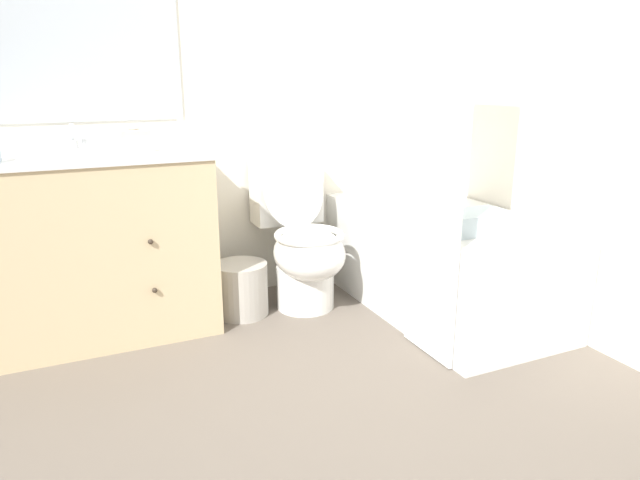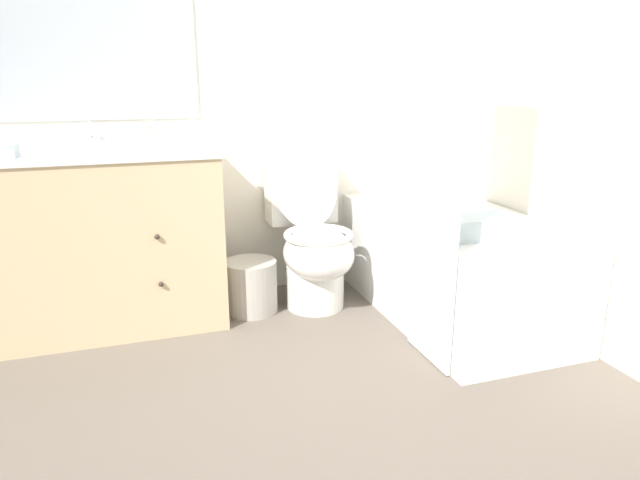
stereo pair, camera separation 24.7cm
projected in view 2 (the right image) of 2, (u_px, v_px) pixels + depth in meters
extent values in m
plane|color=#6B6056|center=(340.00, 451.00, 1.92)|extent=(14.00, 14.00, 0.00)
cube|color=white|center=(236.00, 69.00, 3.04)|extent=(8.00, 0.05, 2.50)
cube|color=#B2BCC6|center=(79.00, 21.00, 2.72)|extent=(1.08, 0.01, 0.93)
cube|color=white|center=(550.00, 68.00, 2.71)|extent=(0.05, 2.58, 2.50)
cube|color=beige|center=(101.00, 244.00, 2.78)|extent=(1.14, 0.52, 0.85)
cube|color=white|center=(91.00, 153.00, 2.65)|extent=(1.16, 0.54, 0.03)
cylinder|color=white|center=(92.00, 162.00, 2.67)|extent=(0.31, 0.31, 0.10)
sphere|color=#382D23|center=(157.00, 237.00, 2.59)|extent=(0.02, 0.02, 0.02)
sphere|color=#382D23|center=(161.00, 284.00, 2.65)|extent=(0.02, 0.02, 0.02)
cylinder|color=silver|center=(92.00, 141.00, 2.82)|extent=(0.04, 0.04, 0.04)
cylinder|color=silver|center=(90.00, 129.00, 2.77)|extent=(0.02, 0.11, 0.09)
cylinder|color=silver|center=(80.00, 141.00, 2.81)|extent=(0.03, 0.03, 0.04)
cylinder|color=silver|center=(104.00, 141.00, 2.84)|extent=(0.03, 0.03, 0.04)
cylinder|color=white|center=(315.00, 286.00, 3.09)|extent=(0.31, 0.31, 0.23)
ellipsoid|color=white|center=(319.00, 253.00, 2.99)|extent=(0.37, 0.44, 0.27)
torus|color=white|center=(319.00, 235.00, 2.96)|extent=(0.37, 0.37, 0.04)
cube|color=white|center=(301.00, 190.00, 3.19)|extent=(0.38, 0.18, 0.36)
ellipsoid|color=white|center=(307.00, 189.00, 3.08)|extent=(0.35, 0.13, 0.41)
cube|color=white|center=(453.00, 265.00, 2.97)|extent=(0.70, 1.36, 0.53)
cube|color=#ACB1B2|center=(456.00, 217.00, 2.90)|extent=(0.58, 1.24, 0.01)
cube|color=white|center=(439.00, 150.00, 2.29)|extent=(0.01, 0.35, 1.85)
cylinder|color=#B7B2A8|center=(251.00, 286.00, 3.03)|extent=(0.28, 0.28, 0.28)
cube|color=beige|center=(147.00, 138.00, 2.69)|extent=(0.13, 0.14, 0.10)
ellipsoid|color=white|center=(146.00, 125.00, 2.67)|extent=(0.06, 0.04, 0.03)
cylinder|color=silver|center=(193.00, 135.00, 2.77)|extent=(0.05, 0.05, 0.11)
cylinder|color=silver|center=(192.00, 120.00, 2.75)|extent=(0.03, 0.03, 0.03)
cube|color=silver|center=(479.00, 226.00, 2.51)|extent=(0.33, 0.19, 0.09)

